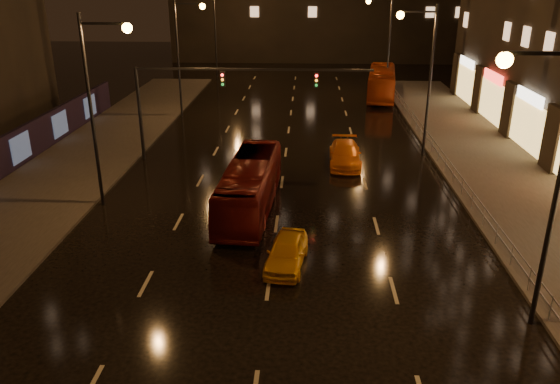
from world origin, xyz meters
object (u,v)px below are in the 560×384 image
at_px(bus_red, 250,185).
at_px(bus_curb, 382,83).
at_px(taxi_near, 287,252).
at_px(taxi_far, 345,154).

relative_size(bus_red, bus_curb, 0.90).
height_order(taxi_near, taxi_far, taxi_far).
xyz_separation_m(bus_red, taxi_far, (5.50, 7.64, -0.64)).
xyz_separation_m(bus_red, bus_curb, (10.50, 29.33, 0.15)).
bearing_deg(bus_curb, taxi_near, -95.50).
distance_m(bus_red, taxi_far, 9.44).
relative_size(bus_red, taxi_near, 2.55).
height_order(bus_red, taxi_near, bus_red).
distance_m(bus_curb, taxi_near, 36.35).
relative_size(bus_curb, taxi_near, 2.83).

